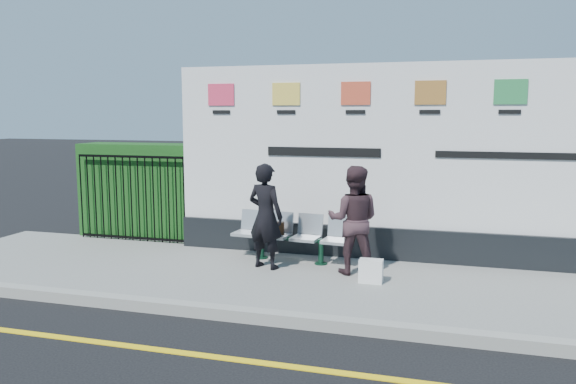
# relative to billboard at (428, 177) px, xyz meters

# --- Properties ---
(ground) EXTENTS (80.00, 80.00, 0.00)m
(ground) POSITION_rel_billboard_xyz_m (-0.50, -3.85, -1.42)
(ground) COLOR black
(pavement) EXTENTS (14.00, 3.00, 0.12)m
(pavement) POSITION_rel_billboard_xyz_m (-0.50, -1.35, -1.36)
(pavement) COLOR gray
(pavement) RESTS_ON ground
(kerb) EXTENTS (14.00, 0.18, 0.14)m
(kerb) POSITION_rel_billboard_xyz_m (-0.50, -2.85, -1.35)
(kerb) COLOR gray
(kerb) RESTS_ON ground
(yellow_line) EXTENTS (14.00, 0.10, 0.01)m
(yellow_line) POSITION_rel_billboard_xyz_m (-0.50, -3.85, -1.42)
(yellow_line) COLOR yellow
(yellow_line) RESTS_ON ground
(billboard) EXTENTS (8.00, 0.30, 3.00)m
(billboard) POSITION_rel_billboard_xyz_m (0.00, 0.00, 0.00)
(billboard) COLOR black
(billboard) RESTS_ON pavement
(hedge) EXTENTS (2.35, 0.70, 1.70)m
(hedge) POSITION_rel_billboard_xyz_m (-5.08, 0.45, -0.45)
(hedge) COLOR #174716
(hedge) RESTS_ON pavement
(railing) EXTENTS (2.05, 0.06, 1.54)m
(railing) POSITION_rel_billboard_xyz_m (-5.08, -0.00, -0.53)
(railing) COLOR black
(railing) RESTS_ON pavement
(bench) EXTENTS (1.90, 0.68, 0.40)m
(bench) POSITION_rel_billboard_xyz_m (-1.98, -0.59, -1.10)
(bench) COLOR #B0B4B9
(bench) RESTS_ON pavement
(woman_left) EXTENTS (0.64, 0.51, 1.54)m
(woman_left) POSITION_rel_billboard_xyz_m (-2.23, -1.05, -0.53)
(woman_left) COLOR black
(woman_left) RESTS_ON pavement
(woman_right) EXTENTS (0.78, 0.63, 1.53)m
(woman_right) POSITION_rel_billboard_xyz_m (-0.96, -0.97, -0.54)
(woman_right) COLOR #39252A
(woman_right) RESTS_ON pavement
(handbag_brown) EXTENTS (0.26, 0.15, 0.19)m
(handbag_brown) POSITION_rel_billboard_xyz_m (-2.22, -0.56, -0.80)
(handbag_brown) COLOR black
(handbag_brown) RESTS_ON bench
(carrier_bag_white) EXTENTS (0.31, 0.19, 0.31)m
(carrier_bag_white) POSITION_rel_billboard_xyz_m (-0.65, -1.35, -1.14)
(carrier_bag_white) COLOR white
(carrier_bag_white) RESTS_ON pavement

